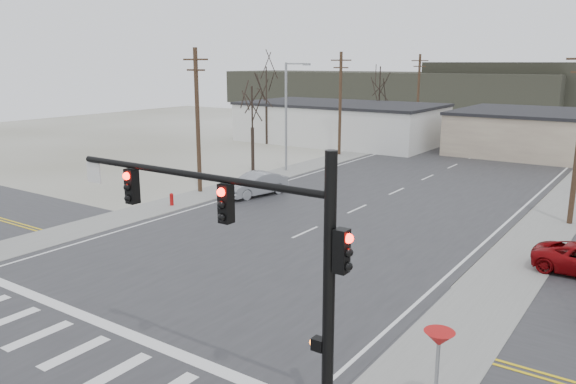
% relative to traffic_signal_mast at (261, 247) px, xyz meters
% --- Properties ---
extents(ground, '(140.00, 140.00, 0.00)m').
position_rel_traffic_signal_mast_xyz_m(ground, '(-7.89, 6.20, -4.67)').
color(ground, silver).
rests_on(ground, ground).
extents(main_road, '(18.00, 110.00, 0.05)m').
position_rel_traffic_signal_mast_xyz_m(main_road, '(-7.89, 21.20, -4.65)').
color(main_road, '#2A2A2C').
rests_on(main_road, ground).
extents(cross_road, '(90.00, 10.00, 0.04)m').
position_rel_traffic_signal_mast_xyz_m(cross_road, '(-7.89, 6.20, -4.65)').
color(cross_road, '#2A2A2C').
rests_on(cross_road, ground).
extents(sidewalk_left, '(3.00, 90.00, 0.06)m').
position_rel_traffic_signal_mast_xyz_m(sidewalk_left, '(-18.49, 26.20, -4.64)').
color(sidewalk_left, gray).
rests_on(sidewalk_left, ground).
extents(sidewalk_right, '(3.00, 90.00, 0.06)m').
position_rel_traffic_signal_mast_xyz_m(sidewalk_right, '(2.71, 26.20, -4.64)').
color(sidewalk_right, gray).
rests_on(sidewalk_right, ground).
extents(traffic_signal_mast, '(8.95, 0.43, 7.20)m').
position_rel_traffic_signal_mast_xyz_m(traffic_signal_mast, '(0.00, 0.00, 0.00)').
color(traffic_signal_mast, black).
rests_on(traffic_signal_mast, ground).
extents(fire_hydrant, '(0.24, 0.24, 0.87)m').
position_rel_traffic_signal_mast_xyz_m(fire_hydrant, '(-18.09, 14.20, -4.22)').
color(fire_hydrant, '#A50C0C').
rests_on(fire_hydrant, ground).
extents(yield_sign, '(0.80, 0.80, 2.35)m').
position_rel_traffic_signal_mast_xyz_m(yield_sign, '(3.61, 2.70, -2.61)').
color(yield_sign, gray).
rests_on(yield_sign, ground).
extents(building_left_far, '(22.30, 12.30, 4.50)m').
position_rel_traffic_signal_mast_xyz_m(building_left_far, '(-23.89, 46.20, -2.42)').
color(building_left_far, silver).
rests_on(building_left_far, ground).
extents(upole_left_b, '(2.20, 0.30, 10.00)m').
position_rel_traffic_signal_mast_xyz_m(upole_left_b, '(-19.39, 18.20, 0.55)').
color(upole_left_b, '#432E1F').
rests_on(upole_left_b, ground).
extents(upole_left_c, '(2.20, 0.30, 10.00)m').
position_rel_traffic_signal_mast_xyz_m(upole_left_c, '(-19.39, 38.20, 0.55)').
color(upole_left_c, '#432E1F').
rests_on(upole_left_c, ground).
extents(upole_left_d, '(2.20, 0.30, 10.00)m').
position_rel_traffic_signal_mast_xyz_m(upole_left_d, '(-19.39, 58.20, 0.55)').
color(upole_left_d, '#432E1F').
rests_on(upole_left_d, ground).
extents(streetlight_main, '(2.40, 0.25, 9.00)m').
position_rel_traffic_signal_mast_xyz_m(streetlight_main, '(-18.69, 28.20, 0.41)').
color(streetlight_main, gray).
rests_on(streetlight_main, ground).
extents(tree_left_near, '(3.30, 3.30, 7.35)m').
position_rel_traffic_signal_mast_xyz_m(tree_left_near, '(-20.89, 26.20, 0.55)').
color(tree_left_near, black).
rests_on(tree_left_near, ground).
extents(tree_left_far, '(3.96, 3.96, 8.82)m').
position_rel_traffic_signal_mast_xyz_m(tree_left_far, '(-21.89, 52.20, 1.61)').
color(tree_left_far, black).
rests_on(tree_left_far, ground).
extents(tree_left_mid, '(3.96, 3.96, 8.82)m').
position_rel_traffic_signal_mast_xyz_m(tree_left_mid, '(-29.89, 40.20, 1.61)').
color(tree_left_mid, black).
rests_on(tree_left_mid, ground).
extents(hill_left, '(70.00, 18.00, 7.00)m').
position_rel_traffic_signal_mast_xyz_m(hill_left, '(-42.89, 98.20, -1.17)').
color(hill_left, '#333026').
rests_on(hill_left, ground).
extents(sedan_crossing, '(2.70, 5.04, 1.58)m').
position_rel_traffic_signal_mast_xyz_m(sedan_crossing, '(-15.39, 19.49, -3.84)').
color(sedan_crossing, gray).
rests_on(sedan_crossing, main_road).
extents(car_far_a, '(3.30, 6.23, 1.72)m').
position_rel_traffic_signal_mast_xyz_m(car_far_a, '(-6.21, 53.87, -3.77)').
color(car_far_a, black).
rests_on(car_far_a, main_road).
extents(car_far_b, '(2.81, 4.56, 1.45)m').
position_rel_traffic_signal_mast_xyz_m(car_far_b, '(-8.62, 64.69, -3.90)').
color(car_far_b, black).
rests_on(car_far_b, main_road).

